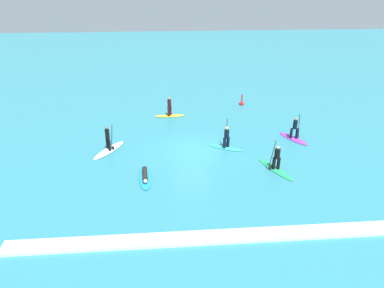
# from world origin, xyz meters

# --- Properties ---
(ground_plane) EXTENTS (120.00, 120.00, 0.00)m
(ground_plane) POSITION_xyz_m (0.00, 0.00, 0.00)
(ground_plane) COLOR teal
(ground_plane) RESTS_ON ground
(surfer_on_white_board) EXTENTS (2.28, 3.16, 2.01)m
(surfer_on_white_board) POSITION_xyz_m (-5.88, 0.40, 0.36)
(surfer_on_white_board) COLOR white
(surfer_on_white_board) RESTS_ON ground_plane
(surfer_on_yellow_board) EXTENTS (2.63, 0.70, 1.77)m
(surfer_on_yellow_board) POSITION_xyz_m (-1.43, 6.88, 0.50)
(surfer_on_yellow_board) COLOR yellow
(surfer_on_yellow_board) RESTS_ON ground_plane
(surfer_on_green_board) EXTENTS (1.85, 3.21, 2.03)m
(surfer_on_green_board) POSITION_xyz_m (5.11, -3.20, 0.46)
(surfer_on_green_board) COLOR #23B266
(surfer_on_green_board) RESTS_ON ground_plane
(surfer_on_teal_board) EXTENTS (2.49, 1.77, 2.14)m
(surfer_on_teal_board) POSITION_xyz_m (2.47, 0.15, 0.52)
(surfer_on_teal_board) COLOR #33C6CC
(surfer_on_teal_board) RESTS_ON ground_plane
(surfer_on_blue_board) EXTENTS (0.98, 2.96, 0.41)m
(surfer_on_blue_board) POSITION_xyz_m (-3.18, -3.58, 0.14)
(surfer_on_blue_board) COLOR #1E8CD1
(surfer_on_blue_board) RESTS_ON ground_plane
(surfer_on_purple_board) EXTENTS (1.91, 2.79, 2.07)m
(surfer_on_purple_board) POSITION_xyz_m (7.87, 1.31, 0.46)
(surfer_on_purple_board) COLOR purple
(surfer_on_purple_board) RESTS_ON ground_plane
(marker_buoy) EXTENTS (0.44, 0.44, 1.16)m
(marker_buoy) POSITION_xyz_m (5.55, 9.38, 0.17)
(marker_buoy) COLOR red
(marker_buoy) RESTS_ON ground_plane
(wave_crest) EXTENTS (18.83, 0.90, 0.18)m
(wave_crest) POSITION_xyz_m (0.00, -9.39, 0.09)
(wave_crest) COLOR white
(wave_crest) RESTS_ON ground_plane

